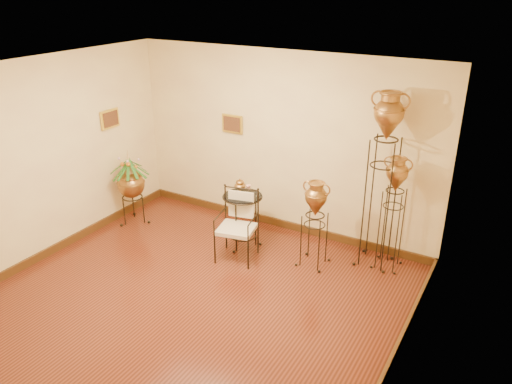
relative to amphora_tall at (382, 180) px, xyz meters
The scene contains 8 objects.
ground 3.01m from the amphora_tall, 128.05° to the right, with size 5.00×5.00×0.00m, color maroon.
room_shell 2.77m from the amphora_tall, 128.24° to the right, with size 5.02×5.02×2.81m.
amphora_tall is the anchor object (origin of this frame).
amphora_mid 0.47m from the amphora_tall, ahead, with size 0.40×0.40×1.63m.
amphora_short 1.07m from the amphora_tall, 148.16° to the right, with size 0.49×0.49×1.27m.
planter_urn 3.94m from the amphora_tall, 169.46° to the right, with size 0.77×0.77×1.28m.
armchair 2.08m from the amphora_tall, 153.75° to the right, with size 0.67×0.64×1.02m.
side_table 2.10m from the amphora_tall, 165.01° to the right, with size 0.74×0.74×1.04m.
Camera 1 is at (3.28, -3.98, 3.74)m, focal length 35.00 mm.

